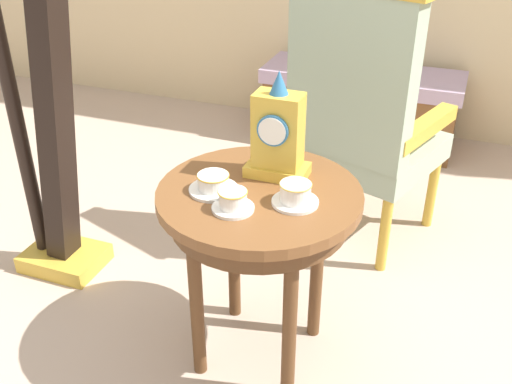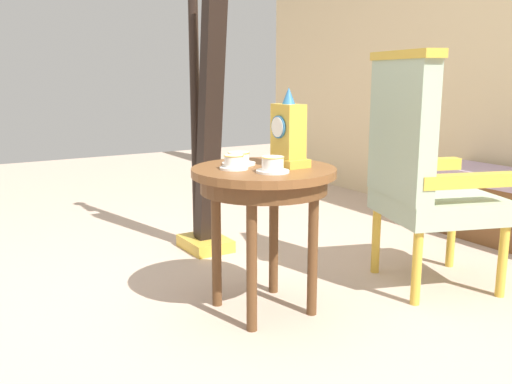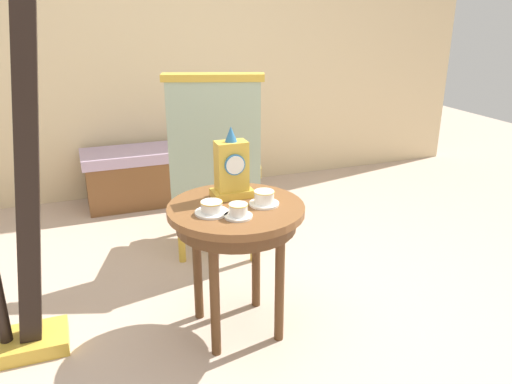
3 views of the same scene
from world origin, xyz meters
TOP-DOWN VIEW (x-y plane):
  - ground_plane at (0.00, 0.00)m, footprint 10.00×10.00m
  - side_table at (0.09, 0.10)m, footprint 0.62×0.62m
  - teacup_left at (-0.03, 0.05)m, footprint 0.15×0.15m
  - teacup_right at (0.06, -0.03)m, footprint 0.12×0.12m
  - teacup_center at (0.21, 0.06)m, footprint 0.14×0.14m
  - mantel_clock at (0.11, 0.21)m, footprint 0.19×0.11m
  - armchair at (0.24, 0.90)m, footprint 0.68×0.68m
  - harp at (-0.81, 0.27)m, footprint 0.40×0.24m
  - window_bench at (0.04, 1.95)m, footprint 1.14×0.40m

SIDE VIEW (x-z plane):
  - ground_plane at x=0.00m, z-range 0.00..0.00m
  - window_bench at x=0.04m, z-range 0.00..0.44m
  - side_table at x=0.09m, z-range 0.24..0.88m
  - armchair at x=0.24m, z-range 0.02..1.16m
  - teacup_left at x=-0.03m, z-range 0.64..0.70m
  - teacup_right at x=0.06m, z-range 0.64..0.70m
  - teacup_center at x=0.21m, z-range 0.64..0.71m
  - harp at x=-0.81m, z-range -0.17..1.68m
  - mantel_clock at x=0.11m, z-range 0.61..0.95m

